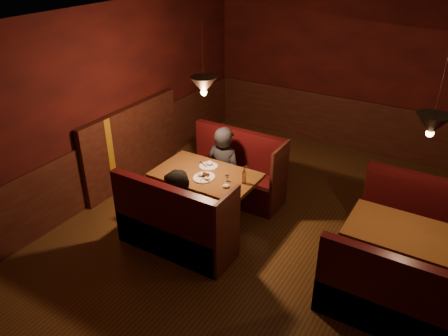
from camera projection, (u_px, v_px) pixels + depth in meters
The scene contains 9 objects.
room at pixel (268, 172), 5.58m from camera, with size 6.02×7.02×2.92m.
main_table at pixel (207, 185), 6.18m from camera, with size 1.45×0.88×1.01m.
main_bench_far at pixel (236, 176), 6.91m from camera, with size 1.59×0.57×1.08m.
main_bench_near at pixel (174, 230), 5.67m from camera, with size 1.59×0.57×1.08m.
second_table at pixel (403, 244), 5.08m from camera, with size 1.30×0.83×0.74m.
second_bench_far at pixel (414, 227), 5.76m from camera, with size 1.44×0.54×1.03m.
second_bench_near at pixel (386, 302), 4.58m from camera, with size 1.44×0.54×1.03m.
diner_a at pixel (224, 155), 6.52m from camera, with size 0.59×0.39×1.62m, color black.
diner_b at pixel (179, 199), 5.60m from camera, with size 0.71×0.55×1.46m, color black.
Camera 1 is at (1.76, -4.44, 3.74)m, focal length 35.00 mm.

